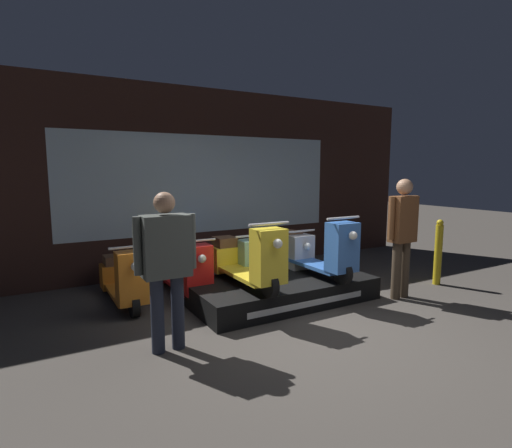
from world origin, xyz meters
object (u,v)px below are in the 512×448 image
object	(u,v)px
street_bollard	(438,252)
scooter_display_right	(316,251)
scooter_display_left	(246,260)
scooter_backrow_2	(235,264)
person_left_browsing	(166,258)
scooter_backrow_3	(280,259)
person_right_browsing	(402,230)
scooter_backrow_0	(124,279)
scooter_backrow_1	(183,271)
scooter_backrow_4	(320,253)

from	to	relation	value
street_bollard	scooter_display_right	bearing A→B (deg)	165.36
scooter_display_left	scooter_backrow_2	distance (m)	1.06
person_left_browsing	street_bollard	bearing A→B (deg)	2.27
scooter_display_right	person_left_browsing	distance (m)	2.51
scooter_backrow_3	person_right_browsing	world-z (taller)	person_right_browsing
scooter_display_left	scooter_backrow_2	xyz separation A→B (m)	(0.31, 0.97, -0.30)
scooter_backrow_3	street_bollard	world-z (taller)	street_bollard
scooter_display_left	scooter_display_right	world-z (taller)	same
scooter_backrow_0	scooter_backrow_2	xyz separation A→B (m)	(1.67, 0.00, 0.00)
scooter_backrow_1	scooter_backrow_3	world-z (taller)	same
scooter_display_left	scooter_backrow_2	size ratio (longest dim) A/B	1.00
scooter_display_left	person_left_browsing	bearing A→B (deg)	-151.03
scooter_display_left	scooter_backrow_3	world-z (taller)	scooter_display_left
scooter_backrow_3	person_right_browsing	xyz separation A→B (m)	(0.94, -1.67, 0.62)
scooter_display_right	scooter_backrow_0	distance (m)	2.68
scooter_backrow_4	person_right_browsing	xyz separation A→B (m)	(0.10, -1.67, 0.62)
person_right_browsing	person_left_browsing	bearing A→B (deg)	180.00
scooter_display_right	scooter_backrow_3	distance (m)	1.02
street_bollard	scooter_backrow_2	bearing A→B (deg)	152.08
scooter_display_right	scooter_display_left	bearing A→B (deg)	180.00
scooter_display_left	scooter_display_right	size ratio (longest dim) A/B	1.00
scooter_backrow_2	scooter_backrow_4	size ratio (longest dim) A/B	1.00
scooter_backrow_0	person_left_browsing	bearing A→B (deg)	-86.94
scooter_display_left	scooter_display_right	xyz separation A→B (m)	(1.13, 0.00, 0.00)
scooter_backrow_0	person_left_browsing	distance (m)	1.78
scooter_display_left	person_right_browsing	xyz separation A→B (m)	(2.08, -0.70, 0.32)
scooter_backrow_2	scooter_display_right	bearing A→B (deg)	-50.10
person_left_browsing	person_right_browsing	size ratio (longest dim) A/B	0.95
scooter_display_left	scooter_backrow_4	distance (m)	2.23
scooter_display_right	scooter_backrow_1	size ratio (longest dim) A/B	1.00
scooter_display_left	person_right_browsing	size ratio (longest dim) A/B	0.97
scooter_backrow_3	scooter_backrow_1	bearing A→B (deg)	180.00
scooter_backrow_2	person_right_browsing	xyz separation A→B (m)	(1.77, -1.67, 0.62)
scooter_backrow_3	scooter_backrow_4	bearing A→B (deg)	0.00
scooter_backrow_4	scooter_backrow_3	bearing A→B (deg)	180.00
scooter_display_right	scooter_backrow_3	bearing A→B (deg)	88.64
scooter_backrow_2	person_left_browsing	bearing A→B (deg)	-133.39
scooter_backrow_0	person_right_browsing	bearing A→B (deg)	-25.92
scooter_display_right	person_left_browsing	xyz separation A→B (m)	(-2.39, -0.70, 0.30)
scooter_display_left	scooter_backrow_0	distance (m)	1.69
scooter_display_left	street_bollard	xyz separation A→B (m)	(3.14, -0.53, -0.13)
scooter_display_left	person_left_browsing	xyz separation A→B (m)	(-1.27, -0.70, 0.30)
scooter_display_left	scooter_backrow_3	distance (m)	1.54
scooter_backrow_2	scooter_backrow_4	xyz separation A→B (m)	(1.67, 0.00, 0.00)
street_bollard	person_right_browsing	bearing A→B (deg)	-170.58
scooter_display_right	person_right_browsing	size ratio (longest dim) A/B	0.97
scooter_backrow_1	scooter_backrow_0	bearing A→B (deg)	180.00
scooter_display_right	person_left_browsing	bearing A→B (deg)	-163.67
scooter_backrow_0	street_bollard	distance (m)	4.74
scooter_display_right	scooter_backrow_1	world-z (taller)	scooter_display_right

